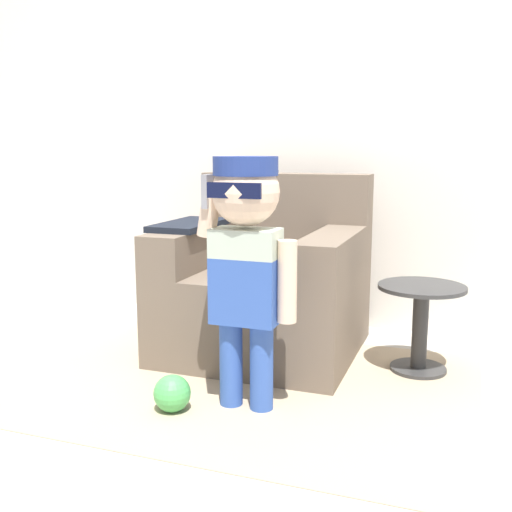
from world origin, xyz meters
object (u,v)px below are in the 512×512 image
Objects in this scene: armchair at (266,288)px; toy_ball at (172,393)px; side_table at (420,319)px; person_child at (246,244)px.

armchair reaches higher than toy_ball.
side_table is at bearing 41.70° from toy_ball.
person_child reaches higher than toy_ball.
armchair reaches higher than side_table.
person_child is at bearing 27.42° from toy_ball.
toy_ball is (-0.88, -0.79, -0.18)m from side_table.
armchair is at bearing 83.17° from toy_ball.
toy_ball is (-0.10, -0.85, -0.25)m from armchair.
side_table reaches higher than toy_ball.
person_child is (0.16, -0.72, 0.34)m from armchair.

